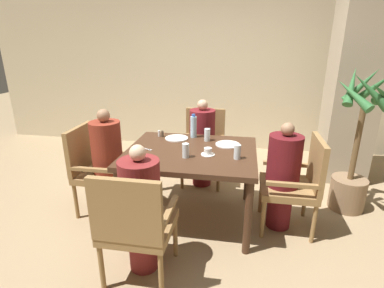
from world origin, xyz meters
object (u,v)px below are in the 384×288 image
chair_right_side (298,181)px  glass_tall_near (186,150)px  plate_main_left (228,144)px  diner_in_left_chair (108,160)px  water_bottle (194,127)px  diner_in_far_chair (202,142)px  chair_far_side (204,143)px  diner_in_right_chair (283,175)px  diner_in_near_chair (141,208)px  plate_main_right (177,138)px  potted_palm (355,157)px  teacup_with_saucer (208,152)px  chair_left_side (96,166)px  chair_near_corner (135,223)px  glass_tall_mid (237,152)px  glass_tall_far (207,135)px

chair_right_side → glass_tall_near: chair_right_side is taller
chair_right_side → plate_main_left: 0.78m
diner_in_left_chair → water_bottle: size_ratio=4.28×
diner_in_left_chair → diner_in_far_chair: bearing=41.5°
chair_far_side → diner_in_right_chair: bearing=-46.3°
diner_in_near_chair → plate_main_right: (0.03, 1.15, 0.21)m
potted_palm → teacup_with_saucer: (-1.52, -0.57, 0.17)m
diner_in_far_chair → diner_in_left_chair: bearing=-138.5°
diner_in_right_chair → chair_left_side: bearing=180.0°
diner_in_right_chair → water_bottle: bearing=155.7°
diner_in_near_chair → plate_main_left: size_ratio=4.25×
chair_near_corner → plate_main_left: bearing=62.6°
diner_in_near_chair → water_bottle: (0.21, 1.23, 0.33)m
chair_far_side → teacup_with_saucer: 1.09m
glass_tall_mid → glass_tall_far: same height
chair_right_side → glass_tall_far: size_ratio=6.95×
chair_far_side → potted_palm: (1.71, -0.47, 0.10)m
chair_far_side → glass_tall_near: (-0.02, -1.14, 0.31)m
chair_far_side → glass_tall_mid: (0.46, -1.09, 0.31)m
chair_near_corner → teacup_with_saucer: size_ratio=7.09×
diner_in_far_chair → chair_right_side: bearing=-37.3°
diner_in_far_chair → teacup_with_saucer: diner_in_far_chair is taller
chair_right_side → teacup_with_saucer: size_ratio=7.09×
teacup_with_saucer → glass_tall_far: glass_tall_far is taller
diner_in_near_chair → teacup_with_saucer: bearing=58.4°
diner_in_left_chair → diner_in_right_chair: size_ratio=1.05×
diner_in_right_chair → water_bottle: (-0.96, 0.43, 0.33)m
plate_main_left → water_bottle: (-0.40, 0.20, 0.12)m
diner_in_left_chair → glass_tall_near: 0.94m
chair_left_side → teacup_with_saucer: (1.23, -0.09, 0.27)m
plate_main_left → teacup_with_saucer: (-0.17, -0.32, 0.02)m
potted_palm → glass_tall_mid: 1.41m
plate_main_left → water_bottle: size_ratio=0.95×
chair_right_side → plate_main_right: bearing=165.0°
diner_in_near_chair → teacup_with_saucer: (0.44, 0.71, 0.24)m
glass_tall_near → plate_main_right: bearing=111.3°
diner_in_left_chair → diner_in_right_chair: (1.81, 0.00, -0.03)m
chair_near_corner → plate_main_right: 1.32m
chair_left_side → teacup_with_saucer: 1.27m
chair_far_side → diner_in_right_chair: (0.91, -0.95, 0.04)m
diner_in_right_chair → glass_tall_far: 0.90m
chair_far_side → chair_near_corner: bearing=-97.8°
teacup_with_saucer → chair_near_corner: bearing=-117.1°
plate_main_right → glass_tall_mid: size_ratio=1.87×
chair_far_side → glass_tall_far: (0.12, -0.62, 0.31)m
plate_main_right → glass_tall_mid: glass_tall_mid is taller
chair_right_side → diner_in_right_chair: size_ratio=0.87×
potted_palm → glass_tall_near: potted_palm is taller
chair_left_side → glass_tall_mid: (1.51, -0.14, 0.31)m
plate_main_right → glass_tall_far: (0.35, -0.01, 0.06)m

